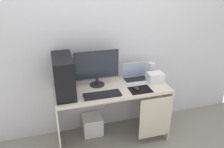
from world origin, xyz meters
name	(u,v)px	position (x,y,z in m)	size (l,w,h in m)	color
ground_plane	(112,136)	(0.00, 0.00, 0.00)	(8.00, 8.00, 0.00)	gray
wall_back	(105,35)	(0.00, 0.32, 1.30)	(4.00, 0.05, 2.60)	silver
desk	(114,99)	(0.02, -0.01, 0.58)	(1.37, 0.55, 0.73)	beige
pc_tower	(63,76)	(-0.56, 0.02, 0.95)	(0.22, 0.48, 0.44)	black
monitor	(97,67)	(-0.16, 0.11, 0.97)	(0.53, 0.18, 0.44)	#232326
laptop	(135,76)	(0.35, 0.13, 0.78)	(0.34, 0.22, 0.22)	silver
speaker	(152,70)	(0.59, 0.16, 0.83)	(0.09, 0.09, 0.19)	silver
projector	(155,77)	(0.57, 0.00, 0.79)	(0.20, 0.14, 0.12)	white
keyboard	(102,95)	(-0.16, -0.16, 0.74)	(0.42, 0.14, 0.02)	black
mousepad	(140,90)	(0.30, -0.15, 0.74)	(0.26, 0.20, 0.01)	black
mouse_left	(136,88)	(0.26, -0.14, 0.75)	(0.06, 0.10, 0.03)	#232326
subwoofer	(92,124)	(-0.23, 0.16, 0.13)	(0.25, 0.25, 0.25)	white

